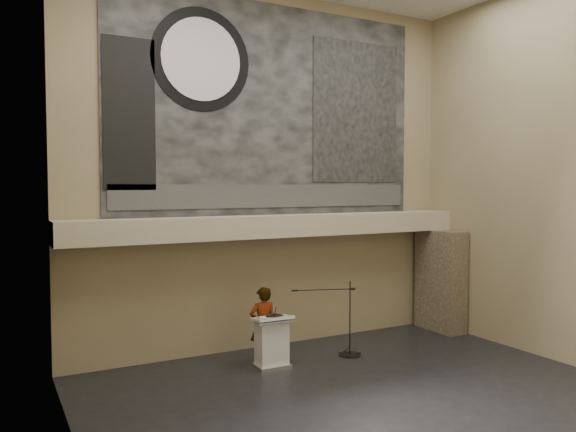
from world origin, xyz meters
TOP-DOWN VIEW (x-y plane):
  - floor at (0.00, 0.00)m, footprint 10.00×10.00m
  - wall_back at (0.00, 4.00)m, footprint 10.00×0.02m
  - wall_left at (-5.00, 0.00)m, footprint 0.02×8.00m
  - wall_right at (5.00, 0.00)m, footprint 0.02×8.00m
  - soffit at (0.00, 3.60)m, footprint 10.00×0.80m
  - sprinkler_left at (-1.60, 3.55)m, footprint 0.04×0.04m
  - sprinkler_right at (1.90, 3.55)m, footprint 0.04×0.04m
  - banner at (0.00, 3.97)m, footprint 8.00×0.05m
  - banner_text_strip at (0.00, 3.93)m, footprint 7.76×0.02m
  - banner_clock_rim at (-1.80, 3.93)m, footprint 2.30×0.02m
  - banner_clock_face at (-1.80, 3.91)m, footprint 1.84×0.02m
  - banner_building_print at (2.40, 3.93)m, footprint 2.60×0.02m
  - banner_brick_print at (-3.40, 3.93)m, footprint 1.10×0.02m
  - stone_pier at (4.65, 3.15)m, footprint 0.60×1.40m
  - lectern at (-0.78, 2.49)m, footprint 0.83×0.60m
  - binder at (-0.74, 2.44)m, footprint 0.37×0.34m
  - papers at (-0.94, 2.43)m, footprint 0.22×0.29m
  - speaker_person at (-0.84, 2.81)m, footprint 0.64×0.45m
  - mic_stand at (1.14, 2.43)m, footprint 1.55×0.72m

SIDE VIEW (x-z plane):
  - floor at x=0.00m, z-range 0.00..0.00m
  - mic_stand at x=1.14m, z-range -0.59..1.12m
  - lectern at x=-0.78m, z-range -0.02..1.12m
  - speaker_person at x=-0.84m, z-range 0.00..1.69m
  - papers at x=-0.94m, z-range 1.10..1.10m
  - binder at x=-0.74m, z-range 1.10..1.14m
  - stone_pier at x=4.65m, z-range 0.00..2.70m
  - sprinkler_left at x=-1.60m, z-range 2.64..2.70m
  - sprinkler_right at x=1.90m, z-range 2.64..2.70m
  - soffit at x=0.00m, z-range 2.70..3.20m
  - banner_text_strip at x=0.00m, z-range 3.38..3.93m
  - wall_back at x=0.00m, z-range 0.00..8.50m
  - wall_left at x=-5.00m, z-range 0.00..8.50m
  - wall_right at x=5.00m, z-range 0.00..8.50m
  - banner_brick_print at x=-3.40m, z-range 3.80..7.00m
  - banner at x=0.00m, z-range 3.20..8.20m
  - banner_building_print at x=2.40m, z-range 4.00..7.60m
  - banner_clock_rim at x=-1.80m, z-range 5.55..7.85m
  - banner_clock_face at x=-1.80m, z-range 5.78..7.62m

